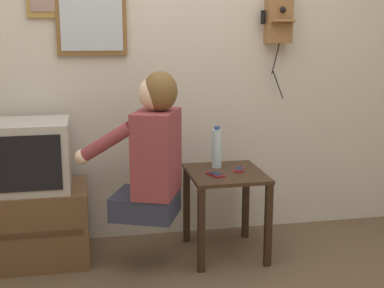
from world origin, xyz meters
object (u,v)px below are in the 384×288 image
(wall_phone_antique, at_px, (279,14))
(water_bottle, at_px, (217,148))
(cell_phone_held, at_px, (216,174))
(cell_phone_spare, at_px, (239,169))
(person, at_px, (151,150))
(wall_mirror, at_px, (91,9))
(television, at_px, (31,155))

(wall_phone_antique, bearing_deg, water_bottle, -153.66)
(cell_phone_held, xyz_separation_m, cell_phone_spare, (0.17, 0.09, 0.00))
(person, distance_m, cell_phone_spare, 0.62)
(water_bottle, bearing_deg, person, -151.89)
(wall_mirror, bearing_deg, television, -145.17)
(wall_phone_antique, distance_m, cell_phone_spare, 1.07)
(wall_phone_antique, relative_size, water_bottle, 2.95)
(person, relative_size, cell_phone_held, 6.24)
(television, bearing_deg, water_bottle, -0.19)
(wall_phone_antique, xyz_separation_m, cell_phone_spare, (-0.35, -0.32, -0.96))
(television, height_order, wall_mirror, wall_mirror)
(person, distance_m, cell_phone_held, 0.44)
(person, bearing_deg, wall_mirror, 52.98)
(television, height_order, water_bottle, television)
(cell_phone_held, bearing_deg, cell_phone_spare, 7.26)
(person, relative_size, water_bottle, 3.19)
(person, height_order, wall_mirror, wall_mirror)
(television, relative_size, wall_mirror, 0.78)
(television, distance_m, wall_mirror, 0.98)
(person, bearing_deg, water_bottle, -39.37)
(person, xyz_separation_m, wall_mirror, (-0.30, 0.51, 0.80))
(water_bottle, bearing_deg, cell_phone_held, -105.50)
(television, distance_m, cell_phone_spare, 1.27)
(wall_mirror, relative_size, cell_phone_spare, 4.19)
(television, xyz_separation_m, water_bottle, (1.14, -0.00, -0.01))
(cell_phone_held, relative_size, water_bottle, 0.51)
(cell_phone_held, xyz_separation_m, water_bottle, (0.05, 0.18, 0.12))
(person, height_order, water_bottle, person)
(cell_phone_spare, bearing_deg, person, -145.34)
(wall_phone_antique, xyz_separation_m, wall_mirror, (-1.22, 0.04, 0.03))
(television, xyz_separation_m, wall_mirror, (0.39, 0.27, 0.86))
(television, bearing_deg, person, -19.44)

